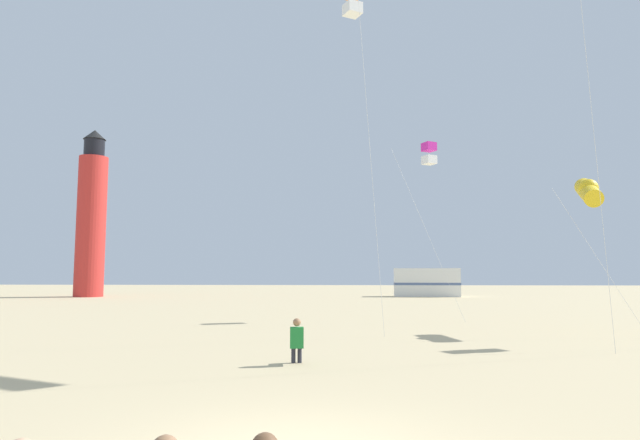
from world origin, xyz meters
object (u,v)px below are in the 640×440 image
object	(u,v)px
kite_flyer_standing	(297,340)
kite_box_orange	(353,1)
kite_tube_gold	(588,191)
rv_van_white	(426,282)
lighthouse_distant	(91,218)
kite_box_magenta	(429,154)

from	to	relation	value
kite_flyer_standing	kite_box_orange	distance (m)	13.57
kite_flyer_standing	kite_tube_gold	size ratio (longest dim) A/B	0.19
rv_van_white	lighthouse_distant	bearing A→B (deg)	-172.93
kite_flyer_standing	kite_tube_gold	xyz separation A→B (m)	(10.82, 8.03, 4.94)
kite_box_magenta	rv_van_white	bearing A→B (deg)	82.93
kite_tube_gold	kite_box_orange	world-z (taller)	kite_box_orange
kite_box_orange	kite_box_magenta	bearing A→B (deg)	64.27
kite_flyer_standing	kite_box_magenta	world-z (taller)	kite_box_magenta
kite_box_magenta	kite_tube_gold	world-z (taller)	kite_box_magenta
kite_box_magenta	kite_box_orange	world-z (taller)	kite_box_orange
kite_flyer_standing	kite_box_magenta	size ratio (longest dim) A/B	0.13
kite_flyer_standing	rv_van_white	xyz separation A→B (m)	(8.74, 40.75, 0.78)
kite_box_orange	lighthouse_distant	distance (m)	41.79
lighthouse_distant	rv_van_white	size ratio (longest dim) A/B	2.57
kite_flyer_standing	kite_tube_gold	bearing A→B (deg)	-150.22
kite_box_magenta	kite_box_orange	bearing A→B (deg)	-115.73
kite_box_magenta	kite_tube_gold	bearing A→B (deg)	-49.19
kite_box_orange	lighthouse_distant	bearing A→B (deg)	129.05
kite_box_magenta	kite_flyer_standing	bearing A→B (deg)	-110.94
kite_box_magenta	kite_tube_gold	distance (m)	8.74
lighthouse_distant	rv_van_white	distance (m)	34.12
lighthouse_distant	kite_tube_gold	bearing A→B (deg)	-40.39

